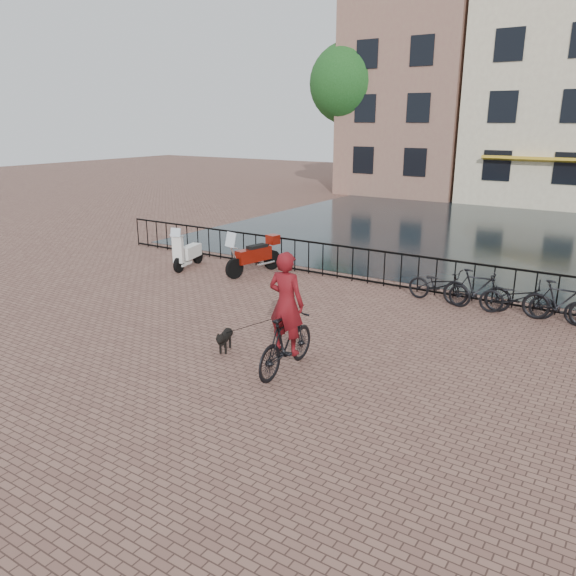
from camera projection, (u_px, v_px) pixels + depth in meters
The scene contains 14 objects.
ground at pixel (192, 397), 9.59m from camera, with size 100.00×100.00×0.00m, color brown.
canal_water at pixel (474, 233), 23.47m from camera, with size 20.00×20.00×0.00m, color black.
railing at pixel (384, 269), 15.86m from camera, with size 20.00×0.05×1.02m.
canal_house_left at pixel (420, 90), 35.74m from camera, with size 7.50×9.00×12.80m.
canal_house_mid at pixel (556, 95), 31.71m from camera, with size 8.00×9.50×11.80m.
tree_far_left at pixel (350, 84), 35.07m from camera, with size 5.04×5.04×9.27m.
cyclist at pixel (286, 320), 10.32m from camera, with size 0.87×1.99×2.70m.
dog at pixel (225, 339), 11.46m from camera, with size 0.50×0.76×0.49m.
motorcycle at pixel (254, 251), 17.08m from camera, with size 0.89×2.07×1.44m.
scooter at pixel (188, 246), 17.79m from camera, with size 0.78×1.61×1.44m.
parked_bike_0 at pixel (439, 286), 14.46m from camera, with size 0.60×1.72×0.90m, color black.
parked_bike_1 at pixel (477, 290), 13.94m from camera, with size 0.47×1.66×1.00m, color black.
parked_bike_2 at pixel (517, 298), 13.46m from camera, with size 0.60×1.72×0.90m, color black.
parked_bike_3 at pixel (560, 303), 12.95m from camera, with size 0.47×1.66×1.00m, color black.
Camera 1 is at (6.09, -6.35, 4.55)m, focal length 35.00 mm.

